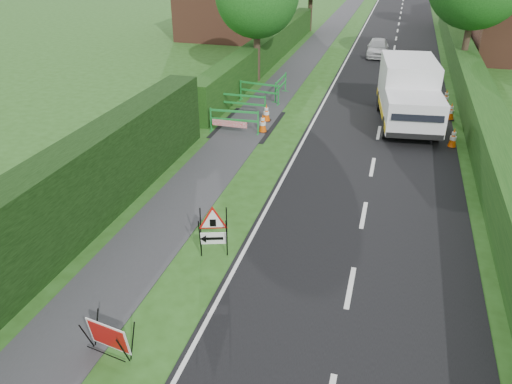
# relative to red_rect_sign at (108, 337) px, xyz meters

# --- Properties ---
(ground) EXTENTS (120.00, 120.00, 0.00)m
(ground) POSITION_rel_red_rect_sign_xyz_m (1.84, 2.39, -0.46)
(ground) COLOR #244B15
(ground) RESTS_ON ground
(road_surface) EXTENTS (6.00, 90.00, 0.02)m
(road_surface) POSITION_rel_red_rect_sign_xyz_m (4.34, 37.39, -0.45)
(road_surface) COLOR black
(road_surface) RESTS_ON ground
(footpath) EXTENTS (2.00, 90.00, 0.02)m
(footpath) POSITION_rel_red_rect_sign_xyz_m (-1.16, 37.39, -0.45)
(footpath) COLOR #2D2D30
(footpath) RESTS_ON ground
(hedge_west_near) EXTENTS (1.10, 18.00, 2.50)m
(hedge_west_near) POSITION_rel_red_rect_sign_xyz_m (-3.16, 2.39, -0.46)
(hedge_west_near) COLOR black
(hedge_west_near) RESTS_ON ground
(hedge_west_far) EXTENTS (1.00, 24.00, 1.80)m
(hedge_west_far) POSITION_rel_red_rect_sign_xyz_m (-3.16, 24.39, -0.46)
(hedge_west_far) COLOR #14380F
(hedge_west_far) RESTS_ON ground
(hedge_east) EXTENTS (1.20, 50.00, 1.50)m
(hedge_east) POSITION_rel_red_rect_sign_xyz_m (8.34, 18.39, -0.46)
(hedge_east) COLOR #14380F
(hedge_east) RESTS_ON ground
(red_rect_sign) EXTENTS (1.00, 0.70, 0.79)m
(red_rect_sign) POSITION_rel_red_rect_sign_xyz_m (0.00, 0.00, 0.00)
(red_rect_sign) COLOR black
(red_rect_sign) RESTS_ON ground
(triangle_sign) EXTENTS (1.07, 1.07, 1.24)m
(triangle_sign) POSITION_rel_red_rect_sign_xyz_m (0.78, 3.72, 0.40)
(triangle_sign) COLOR black
(triangle_sign) RESTS_ON ground
(works_van) EXTENTS (2.87, 5.86, 2.57)m
(works_van) POSITION_rel_red_rect_sign_xyz_m (5.34, 15.51, 0.91)
(works_van) COLOR silver
(works_van) RESTS_ON ground
(traffic_cone_0) EXTENTS (0.38, 0.38, 0.79)m
(traffic_cone_0) POSITION_rel_red_rect_sign_xyz_m (7.16, 13.13, -0.06)
(traffic_cone_0) COLOR black
(traffic_cone_0) RESTS_ON ground
(traffic_cone_1) EXTENTS (0.38, 0.38, 0.79)m
(traffic_cone_1) POSITION_rel_red_rect_sign_xyz_m (7.26, 16.45, -0.06)
(traffic_cone_1) COLOR black
(traffic_cone_1) RESTS_ON ground
(traffic_cone_2) EXTENTS (0.38, 0.38, 0.79)m
(traffic_cone_2) POSITION_rel_red_rect_sign_xyz_m (7.15, 18.53, -0.06)
(traffic_cone_2) COLOR black
(traffic_cone_2) RESTS_ON ground
(traffic_cone_3) EXTENTS (0.38, 0.38, 0.79)m
(traffic_cone_3) POSITION_rel_red_rect_sign_xyz_m (-0.33, 12.69, -0.06)
(traffic_cone_3) COLOR black
(traffic_cone_3) RESTS_ON ground
(traffic_cone_4) EXTENTS (0.38, 0.38, 0.79)m
(traffic_cone_4) POSITION_rel_red_rect_sign_xyz_m (-0.53, 14.03, -0.06)
(traffic_cone_4) COLOR black
(traffic_cone_4) RESTS_ON ground
(ped_barrier_0) EXTENTS (2.08, 0.50, 1.00)m
(ped_barrier_0) POSITION_rel_red_rect_sign_xyz_m (-1.44, 12.32, 0.17)
(ped_barrier_0) COLOR #188730
(ped_barrier_0) RESTS_ON ground
(ped_barrier_1) EXTENTS (2.06, 0.37, 1.00)m
(ped_barrier_1) POSITION_rel_red_rect_sign_xyz_m (-1.71, 14.50, 0.17)
(ped_barrier_1) COLOR #188730
(ped_barrier_1) RESTS_ON ground
(ped_barrier_2) EXTENTS (2.09, 0.65, 1.00)m
(ped_barrier_2) POSITION_rel_red_rect_sign_xyz_m (-1.55, 16.53, 0.17)
(ped_barrier_2) COLOR #188730
(ped_barrier_2) RESTS_ON ground
(ped_barrier_3) EXTENTS (0.39, 2.07, 1.00)m
(ped_barrier_3) POSITION_rel_red_rect_sign_xyz_m (-0.76, 17.68, 0.17)
(ped_barrier_3) COLOR #188730
(ped_barrier_3) RESTS_ON ground
(redwhite_plank) EXTENTS (1.50, 0.06, 0.25)m
(redwhite_plank) POSITION_rel_red_rect_sign_xyz_m (-1.58, 12.11, -0.46)
(redwhite_plank) COLOR red
(redwhite_plank) RESTS_ON ground
(hatchback_car) EXTENTS (1.46, 3.41, 1.15)m
(hatchback_car) POSITION_rel_red_rect_sign_xyz_m (3.31, 28.36, 0.12)
(hatchback_car) COLOR silver
(hatchback_car) RESTS_ON ground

